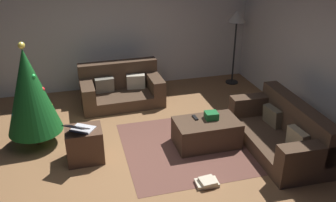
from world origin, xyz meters
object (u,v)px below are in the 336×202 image
object	(u,v)px
couch_right	(283,132)
corner_lamp	(237,22)
laptop	(80,128)
christmas_tree	(30,91)
book_stack	(207,182)
tv_remote	(195,118)
ottoman	(206,133)
couch_left	(121,88)
side_table	(85,144)
gift_box	(211,115)

from	to	relation	value
couch_right	corner_lamp	size ratio (longest dim) A/B	1.16
couch_right	laptop	distance (m)	3.04
christmas_tree	corner_lamp	bearing A→B (deg)	20.93
laptop	book_stack	distance (m)	1.91
couch_right	tv_remote	size ratio (longest dim) A/B	11.70
ottoman	book_stack	size ratio (longest dim) A/B	3.23
book_stack	christmas_tree	bearing A→B (deg)	142.67
couch_left	side_table	size ratio (longest dim) A/B	3.04
couch_left	couch_right	distance (m)	3.20
gift_box	laptop	world-z (taller)	laptop
gift_box	side_table	world-z (taller)	gift_box
christmas_tree	book_stack	bearing A→B (deg)	-37.33
book_stack	corner_lamp	world-z (taller)	corner_lamp
couch_left	couch_right	bearing A→B (deg)	130.50
couch_right	side_table	xyz separation A→B (m)	(-2.96, 0.50, -0.03)
ottoman	side_table	size ratio (longest dim) A/B	1.91
gift_box	book_stack	distance (m)	1.20
ottoman	tv_remote	distance (m)	0.30
couch_left	side_table	distance (m)	2.05
couch_right	side_table	size ratio (longest dim) A/B	3.60
book_stack	corner_lamp	xyz separation A→B (m)	(1.85, 3.26, 1.34)
tv_remote	side_table	world-z (taller)	side_table
couch_left	tv_remote	bearing A→B (deg)	115.06
ottoman	tv_remote	bearing A→B (deg)	136.99
ottoman	book_stack	xyz separation A→B (m)	(-0.35, -0.97, -0.17)
tv_remote	side_table	distance (m)	1.73
gift_box	couch_left	bearing A→B (deg)	121.34
couch_right	side_table	bearing A→B (deg)	82.74
ottoman	side_table	xyz separation A→B (m)	(-1.87, 0.07, 0.05)
christmas_tree	book_stack	distance (m)	2.94
corner_lamp	couch_right	bearing A→B (deg)	-98.62
couch_right	book_stack	size ratio (longest dim) A/B	6.07
ottoman	couch_right	bearing A→B (deg)	-21.17
christmas_tree	side_table	bearing A→B (deg)	-42.90
side_table	laptop	bearing A→B (deg)	-123.80
ottoman	gift_box	xyz separation A→B (m)	(0.09, 0.06, 0.26)
christmas_tree	side_table	world-z (taller)	christmas_tree
couch_left	laptop	world-z (taller)	couch_left
ottoman	couch_left	bearing A→B (deg)	118.56
couch_left	laptop	distance (m)	2.12
tv_remote	book_stack	bearing A→B (deg)	-103.54
couch_left	couch_right	world-z (taller)	couch_left
christmas_tree	side_table	distance (m)	1.17
side_table	couch_right	bearing A→B (deg)	-9.50
couch_right	corner_lamp	xyz separation A→B (m)	(0.41, 2.72, 1.09)
christmas_tree	laptop	bearing A→B (deg)	-46.43
couch_left	side_table	xyz separation A→B (m)	(-0.81, -1.88, -0.03)
laptop	christmas_tree	bearing A→B (deg)	133.57
book_stack	corner_lamp	distance (m)	3.98
tv_remote	laptop	distance (m)	1.77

